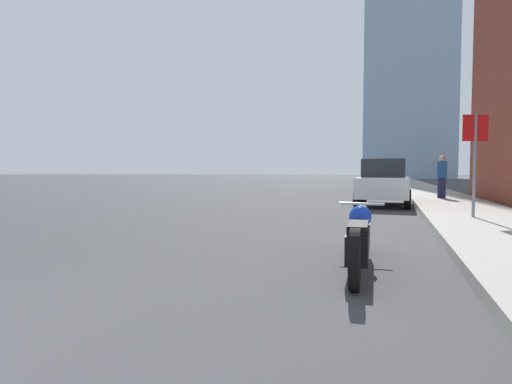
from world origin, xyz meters
The scene contains 9 objects.
sidewalk centered at (5.54, 40.00, 0.07)m, with size 2.55×240.00×0.15m.
motorcycle centered at (3.11, 4.36, 0.37)m, with size 0.62×2.61×0.74m.
parked_car_white centered at (3.25, 14.06, 0.81)m, with size 1.85×3.90×1.63m.
parked_car_black centered at (2.98, 25.65, 0.86)m, with size 1.90×4.53×1.72m.
parked_car_blue centered at (3.19, 38.12, 0.78)m, with size 2.00×4.53×1.56m.
parked_car_yellow centered at (3.30, 50.36, 0.81)m, with size 2.04×4.26×1.64m.
parked_car_red centered at (3.23, 63.02, 0.79)m, with size 2.02×4.58×1.57m.
stop_sign centered at (5.28, 9.55, 1.74)m, with size 0.57×0.26×2.33m.
pedestrian centered at (5.40, 16.70, 1.02)m, with size 0.36×0.24×1.69m.
Camera 1 is at (3.47, -0.67, 1.17)m, focal length 28.00 mm.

